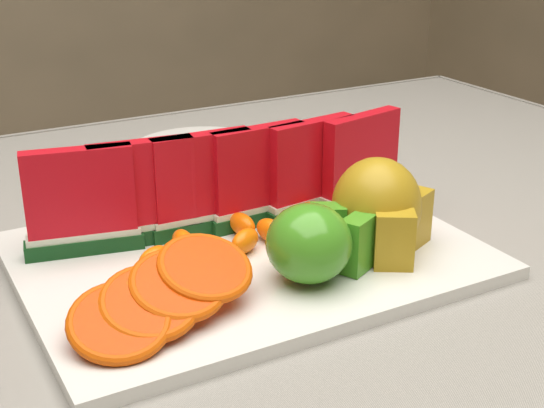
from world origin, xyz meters
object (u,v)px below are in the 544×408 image
Objects in this scene: side_plate at (201,149)px; apple_cluster at (315,242)px; platter at (247,255)px; pear_cluster at (380,209)px.

apple_cluster is at bearing -99.79° from side_plate.
platter is 0.09m from apple_cluster.
apple_cluster reaches higher than side_plate.
pear_cluster is at bearing -27.18° from platter.
pear_cluster reaches higher than side_plate.
pear_cluster is (0.11, -0.05, 0.04)m from platter.
pear_cluster reaches higher than platter.
apple_cluster is 0.96× the size of pear_cluster.
apple_cluster is 0.39m from side_plate.
side_plate is (-0.01, 0.36, -0.05)m from pear_cluster.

